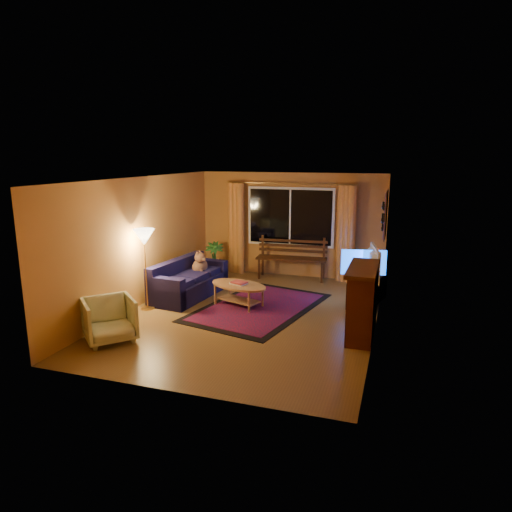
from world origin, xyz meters
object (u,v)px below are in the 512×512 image
(sofa, at_px, (189,279))
(armchair, at_px, (109,318))
(tv_console, at_px, (367,291))
(floor_lamp, at_px, (146,269))
(bench, at_px, (291,269))
(coffee_table, at_px, (239,295))

(sofa, bearing_deg, armchair, -87.36)
(armchair, bearing_deg, tv_console, -6.68)
(sofa, height_order, armchair, same)
(sofa, distance_m, tv_console, 3.64)
(floor_lamp, bearing_deg, armchair, -80.58)
(tv_console, bearing_deg, bench, 158.78)
(bench, distance_m, tv_console, 2.31)
(sofa, distance_m, armchair, 2.51)
(floor_lamp, bearing_deg, sofa, 66.42)
(bench, height_order, sofa, sofa)
(floor_lamp, bearing_deg, coffee_table, 23.62)
(armchair, bearing_deg, coffee_table, 11.67)
(sofa, bearing_deg, bench, 56.55)
(bench, distance_m, coffee_table, 2.34)
(bench, distance_m, sofa, 2.64)
(armchair, height_order, coffee_table, armchair)
(armchair, xyz_separation_m, tv_console, (3.74, 3.19, -0.13))
(bench, height_order, tv_console, tv_console)
(bench, bearing_deg, armchair, -117.06)
(sofa, xyz_separation_m, coffee_table, (1.19, -0.26, -0.16))
(armchair, relative_size, coffee_table, 0.63)
(armchair, distance_m, tv_console, 4.92)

